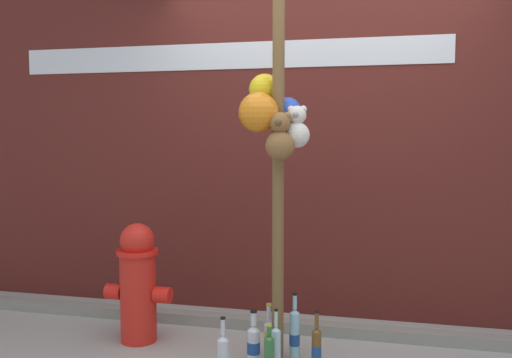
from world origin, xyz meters
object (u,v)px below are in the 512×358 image
bottle_2 (276,346)px  bottle_5 (269,353)px  bottle_1 (269,335)px  bottle_4 (254,343)px  memorial_post (275,83)px  fire_hydrant (138,282)px  bottle_3 (223,351)px  bottle_6 (316,347)px  bottle_0 (295,333)px

bottle_2 → bottle_5: 0.09m
bottle_1 → bottle_4: (-0.06, -0.15, -0.00)m
memorial_post → bottle_2: size_ratio=7.95×
fire_hydrant → bottle_3: size_ratio=2.46×
memorial_post → bottle_6: size_ratio=8.19×
bottle_5 → bottle_6: (0.26, 0.14, -0.00)m
bottle_6 → bottle_0: bearing=143.8°
bottle_1 → bottle_4: 0.17m
fire_hydrant → bottle_4: 0.91m
bottle_4 → bottle_6: size_ratio=0.92×
bottle_3 → bottle_5: (0.27, 0.03, 0.01)m
bottle_4 → bottle_5: bottle_4 is taller
memorial_post → bottle_3: (-0.27, -0.22, -1.60)m
memorial_post → bottle_3: bearing=-140.6°
bottle_0 → bottle_3: (-0.38, -0.29, -0.04)m
bottle_4 → bottle_6: (0.39, -0.00, 0.01)m
bottle_2 → bottle_3: 0.32m
bottle_1 → bottle_6: bottle_6 is taller
bottle_0 → bottle_5: bottle_0 is taller
fire_hydrant → bottle_3: fire_hydrant is taller
bottle_5 → bottle_6: bearing=29.0°
bottle_0 → bottle_1: 0.19m
bottle_3 → bottle_6: size_ratio=0.94×
bottle_1 → bottle_5: bearing=-77.6°
fire_hydrant → bottle_1: fire_hydrant is taller
bottle_3 → memorial_post: bearing=39.4°
bottle_2 → bottle_4: (-0.15, 0.06, -0.02)m
bottle_1 → bottle_2: 0.23m
bottle_1 → bottle_6: 0.36m
bottle_3 → fire_hydrant: bearing=154.6°
bottle_0 → bottle_3: bottle_0 is taller
fire_hydrant → bottle_0: fire_hydrant is taller
bottle_5 → bottle_3: bearing=-173.4°
bottle_4 → bottle_6: bottle_6 is taller
bottle_3 → bottle_1: bearing=58.0°
fire_hydrant → bottle_2: fire_hydrant is taller
fire_hydrant → bottle_5: bearing=-17.2°
bottle_4 → bottle_2: bearing=-21.5°
bottle_0 → bottle_2: (-0.09, -0.17, -0.02)m
memorial_post → bottle_0: 1.57m
bottle_3 → bottle_0: bearing=36.9°
memorial_post → fire_hydrant: memorial_post is taller
bottle_0 → bottle_4: size_ratio=1.29×
fire_hydrant → bottle_0: 1.11m
fire_hydrant → bottle_0: bearing=-2.4°
bottle_1 → bottle_0: bearing=-14.6°
fire_hydrant → bottle_5: (0.98, -0.30, -0.28)m
bottle_4 → bottle_5: (0.13, -0.15, 0.01)m
bottle_0 → bottle_6: bottle_0 is taller
bottle_1 → bottle_5: size_ratio=1.09×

